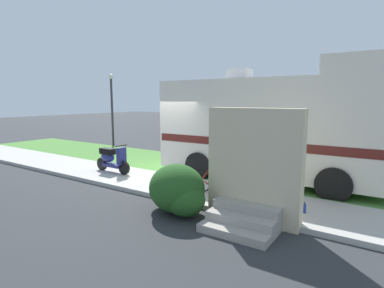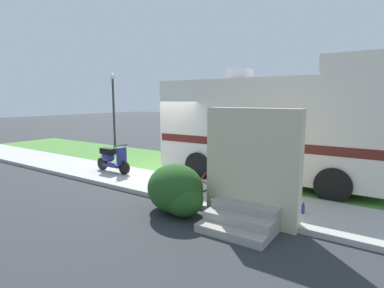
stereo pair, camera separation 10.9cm
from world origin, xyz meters
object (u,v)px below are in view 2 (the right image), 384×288
at_px(motorhome_rv, 272,126).
at_px(street_lamp_post, 113,102).
at_px(scooter, 112,159).
at_px(bicycle, 218,181).
at_px(bottle_green, 303,209).
at_px(pickup_truck_near, 240,132).

height_order(motorhome_rv, street_lamp_post, street_lamp_post).
bearing_deg(scooter, street_lamp_post, 137.64).
height_order(bicycle, street_lamp_post, street_lamp_post).
xyz_separation_m(motorhome_rv, bottle_green, (1.69, -2.59, -1.53)).
bearing_deg(pickup_truck_near, motorhome_rv, -54.96).
distance_m(pickup_truck_near, street_lamp_post, 7.16).
bearing_deg(street_lamp_post, bottle_green, -23.31).
relative_size(motorhome_rv, pickup_truck_near, 1.18).
relative_size(pickup_truck_near, bottle_green, 24.74).
xyz_separation_m(scooter, street_lamp_post, (-5.18, 4.72, 1.84)).
relative_size(scooter, street_lamp_post, 0.40).
relative_size(motorhome_rv, bottle_green, 29.20).
relative_size(motorhome_rv, bicycle, 3.89).
bearing_deg(motorhome_rv, bottle_green, -56.97).
bearing_deg(bicycle, street_lamp_post, 152.37).
bearing_deg(bottle_green, scooter, 177.60).
relative_size(bicycle, bottle_green, 7.50).
bearing_deg(bottle_green, street_lamp_post, 156.69).
height_order(scooter, bicycle, scooter).
xyz_separation_m(motorhome_rv, pickup_truck_near, (-3.26, 4.64, -0.79)).
bearing_deg(scooter, bicycle, -3.12).
relative_size(motorhome_rv, street_lamp_post, 1.74).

